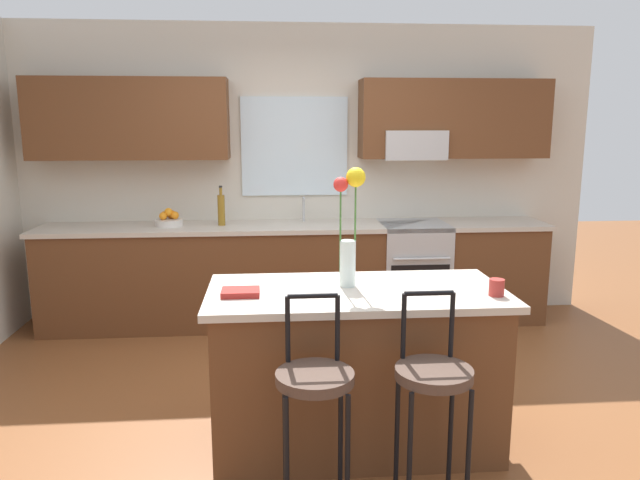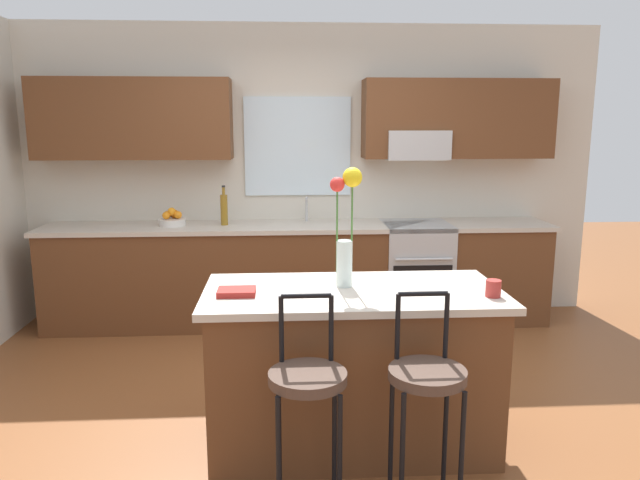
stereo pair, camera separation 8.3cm
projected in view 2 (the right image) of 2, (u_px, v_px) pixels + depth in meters
ground_plane at (307, 407)px, 3.88m from camera, size 14.00×14.00×0.00m
back_wall_assembly at (300, 157)px, 5.54m from camera, size 5.60×0.50×2.70m
counter_run at (299, 273)px, 5.46m from camera, size 4.56×0.64×0.92m
sink_faucet at (307, 206)px, 5.49m from camera, size 0.02×0.13×0.23m
oven_range at (415, 273)px, 5.50m from camera, size 0.60×0.64×0.92m
kitchen_island at (352, 368)px, 3.36m from camera, size 1.63×0.79×0.92m
bar_stool_near at (308, 387)px, 2.72m from camera, size 0.36×0.36×1.04m
bar_stool_middle at (427, 384)px, 2.75m from camera, size 0.36×0.36×1.04m
flower_vase at (346, 226)px, 3.27m from camera, size 0.18×0.11×0.66m
mug_ceramic at (493, 288)px, 3.13m from camera, size 0.08×0.08×0.09m
cookbook at (237, 292)px, 3.17m from camera, size 0.20×0.15×0.03m
fruit_bowl_oranges at (172, 219)px, 5.30m from camera, size 0.24×0.24×0.16m
bottle_olive_oil at (224, 209)px, 5.30m from camera, size 0.06×0.06×0.35m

